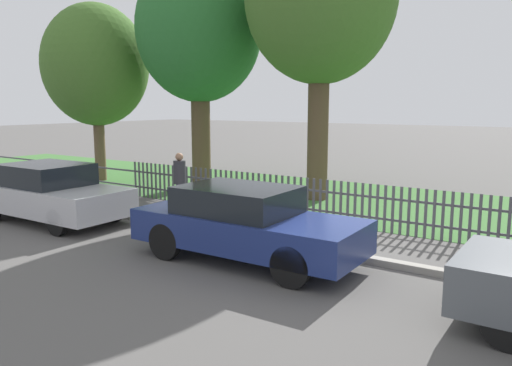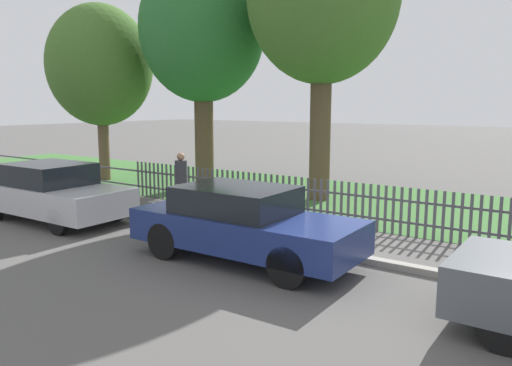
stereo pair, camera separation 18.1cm
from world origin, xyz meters
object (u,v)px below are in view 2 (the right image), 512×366
at_px(parked_car_navy_estate, 243,223).
at_px(tree_nearest_kerb, 100,66).
at_px(covered_motorcycle, 227,198).
at_px(tree_behind_motorcycle, 202,31).
at_px(parked_car_black_saloon, 53,192).
at_px(pedestrian_near_fence, 181,179).

height_order(parked_car_navy_estate, tree_nearest_kerb, tree_nearest_kerb).
relative_size(parked_car_navy_estate, tree_nearest_kerb, 0.67).
distance_m(parked_car_navy_estate, covered_motorcycle, 2.52).
xyz_separation_m(covered_motorcycle, tree_behind_motorcycle, (-4.38, 4.25, 4.55)).
bearing_deg(parked_car_black_saloon, covered_motorcycle, 24.69).
distance_m(tree_nearest_kerb, pedestrian_near_fence, 7.50).
xyz_separation_m(parked_car_black_saloon, covered_motorcycle, (3.92, 1.90, -0.01)).
relative_size(covered_motorcycle, tree_nearest_kerb, 0.29).
height_order(covered_motorcycle, pedestrian_near_fence, pedestrian_near_fence).
height_order(covered_motorcycle, tree_nearest_kerb, tree_nearest_kerb).
xyz_separation_m(parked_car_navy_estate, tree_behind_motorcycle, (-6.15, 6.04, 4.54)).
bearing_deg(tree_behind_motorcycle, pedestrian_near_fence, -57.10).
bearing_deg(tree_behind_motorcycle, tree_nearest_kerb, -163.08).
relative_size(covered_motorcycle, tree_behind_motorcycle, 0.24).
xyz_separation_m(parked_car_navy_estate, covered_motorcycle, (-1.78, 1.79, -0.01)).
xyz_separation_m(parked_car_black_saloon, pedestrian_near_fence, (1.91, 2.50, 0.19)).
distance_m(tree_behind_motorcycle, pedestrian_near_fence, 6.16).
distance_m(parked_car_black_saloon, covered_motorcycle, 4.36).
bearing_deg(tree_behind_motorcycle, parked_car_black_saloon, -85.76).
distance_m(parked_car_black_saloon, tree_behind_motorcycle, 7.66).
bearing_deg(parked_car_navy_estate, parked_car_black_saloon, -179.86).
distance_m(parked_car_navy_estate, pedestrian_near_fence, 4.48).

